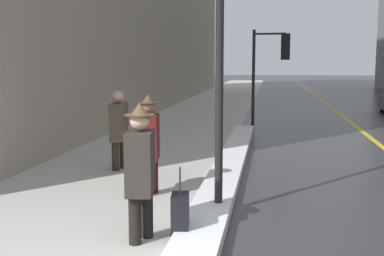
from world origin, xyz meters
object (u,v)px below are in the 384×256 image
object	(u,v)px
pedestrian_trailing	(119,126)
rolling_suitcase	(180,217)
pedestrian_with_shoulder_bag	(149,141)
pedestrian_in_fedora	(140,167)
lamp_post	(220,17)
traffic_light_near	(274,57)

from	to	relation	value
pedestrian_trailing	rolling_suitcase	world-z (taller)	pedestrian_trailing
pedestrian_with_shoulder_bag	pedestrian_in_fedora	bearing A→B (deg)	3.94
lamp_post	pedestrian_in_fedora	distance (m)	2.47
pedestrian_in_fedora	pedestrian_with_shoulder_bag	bearing A→B (deg)	-176.06
traffic_light_near	pedestrian_with_shoulder_bag	world-z (taller)	traffic_light_near
pedestrian_with_shoulder_bag	pedestrian_trailing	size ratio (longest dim) A/B	1.04
lamp_post	rolling_suitcase	distance (m)	2.86
traffic_light_near	rolling_suitcase	xyz separation A→B (m)	(-1.17, -11.44, -2.13)
traffic_light_near	pedestrian_with_shoulder_bag	distance (m)	9.81
rolling_suitcase	pedestrian_trailing	bearing A→B (deg)	-159.42
lamp_post	pedestrian_with_shoulder_bag	size ratio (longest dim) A/B	2.78
pedestrian_in_fedora	pedestrian_with_shoulder_bag	world-z (taller)	pedestrian_in_fedora
pedestrian_in_fedora	pedestrian_with_shoulder_bag	distance (m)	2.15
traffic_light_near	rolling_suitcase	world-z (taller)	traffic_light_near
lamp_post	rolling_suitcase	world-z (taller)	lamp_post
lamp_post	traffic_light_near	world-z (taller)	lamp_post
lamp_post	traffic_light_near	size ratio (longest dim) A/B	1.43
lamp_post	pedestrian_in_fedora	size ratio (longest dim) A/B	2.74
pedestrian_trailing	rolling_suitcase	distance (m)	4.31
lamp_post	pedestrian_trailing	size ratio (longest dim) A/B	2.89
pedestrian_in_fedora	pedestrian_trailing	xyz separation A→B (m)	(-1.54, 3.89, -0.04)
traffic_light_near	lamp_post	bearing A→B (deg)	-88.39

